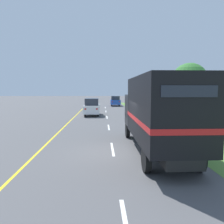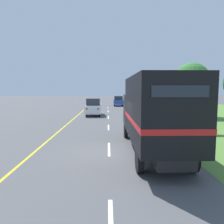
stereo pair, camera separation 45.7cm
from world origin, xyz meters
name	(u,v)px [view 1 (the left image)]	position (x,y,z in m)	size (l,w,h in m)	color
ground_plane	(113,152)	(0.00, 0.00, 0.00)	(200.00, 200.00, 0.00)	#515154
edge_line_yellow	(73,119)	(-3.70, 12.75, 0.00)	(0.12, 56.59, 0.01)	yellow
centre_dash_near	(112,149)	(0.00, 0.58, 0.00)	(0.12, 2.60, 0.01)	white
centre_dash_mid_a	(109,127)	(0.00, 7.18, 0.00)	(0.12, 2.60, 0.01)	white
centre_dash_mid_b	(107,117)	(0.00, 13.78, 0.00)	(0.12, 2.60, 0.01)	white
centre_dash_far	(106,111)	(0.00, 20.38, 0.00)	(0.12, 2.60, 0.01)	white
centre_dash_farthest	(105,108)	(0.00, 26.98, 0.00)	(0.12, 2.60, 0.01)	white
horse_trailer_truck	(158,112)	(2.11, -0.30, 2.03)	(2.35, 8.10, 3.66)	black
lead_car_white	(92,107)	(-1.75, 15.54, 1.02)	(1.80, 4.15, 2.06)	black
lead_car_blue_ahead	(115,101)	(1.96, 31.00, 0.96)	(1.80, 3.85, 1.90)	black
highway_sign	(203,109)	(6.58, 4.50, 1.71)	(2.12, 0.09, 2.72)	#9E9EA3
roadside_tree_mid	(189,81)	(9.53, 14.42, 4.09)	(4.09, 4.09, 6.15)	brown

